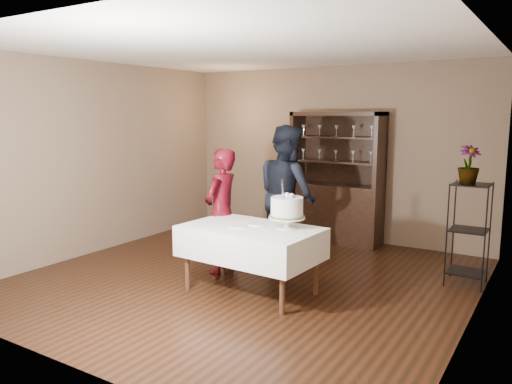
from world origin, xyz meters
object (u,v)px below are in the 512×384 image
at_px(woman, 221,211).
at_px(potted_plant, 469,164).
at_px(cake_table, 251,242).
at_px(plant_etagere, 469,230).
at_px(cake, 287,209).
at_px(china_hutch, 336,199).
at_px(man, 287,194).

height_order(woman, potted_plant, potted_plant).
xyz_separation_m(cake_table, potted_plant, (1.95, 1.54, 0.84)).
xyz_separation_m(plant_etagere, potted_plant, (-0.05, 0.01, 0.75)).
bearing_deg(woman, potted_plant, 109.67).
relative_size(woman, cake, 2.89).
distance_m(china_hutch, man, 1.39).
xyz_separation_m(cake_table, man, (-0.21, 1.23, 0.35)).
xyz_separation_m(woman, potted_plant, (2.65, 1.13, 0.62)).
height_order(plant_etagere, cake, cake).
distance_m(china_hutch, cake, 2.49).
height_order(china_hutch, plant_etagere, china_hutch).
height_order(man, cake, man).
xyz_separation_m(cake, potted_plant, (1.59, 1.39, 0.45)).
bearing_deg(cake, cake_table, -157.17).
bearing_deg(cake_table, china_hutch, 91.77).
distance_m(cake_table, man, 1.29).
relative_size(china_hutch, cake, 3.70).
xyz_separation_m(china_hutch, cake, (0.45, -2.43, 0.29)).
bearing_deg(cake_table, cake, 22.83).
bearing_deg(cake, man, 118.38).
height_order(china_hutch, man, china_hutch).
relative_size(china_hutch, plant_etagere, 1.67).
bearing_deg(potted_plant, china_hutch, 152.82).
distance_m(plant_etagere, potted_plant, 0.75).
relative_size(plant_etagere, potted_plant, 2.77).
relative_size(china_hutch, man, 1.09).
xyz_separation_m(cake_table, cake, (0.37, 0.15, 0.39)).
xyz_separation_m(china_hutch, man, (-0.13, -1.36, 0.25)).
distance_m(plant_etagere, woman, 2.92).
relative_size(plant_etagere, man, 0.65).
bearing_deg(woman, cake_table, 55.87).
xyz_separation_m(man, cake, (0.58, -1.07, 0.04)).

